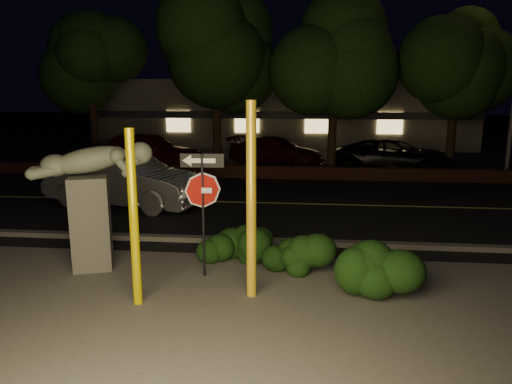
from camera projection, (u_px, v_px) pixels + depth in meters
ground at (268, 185)px, 18.91m from camera, size 90.00×90.00×0.00m
patio at (214, 316)px, 8.22m from camera, size 14.00×6.00×0.02m
road at (260, 203)px, 15.99m from camera, size 80.00×8.00×0.01m
lane_marking at (260, 203)px, 15.99m from camera, size 80.00×0.12×0.00m
curb at (244, 241)px, 12.00m from camera, size 80.00×0.25×0.12m
brick_wall at (270, 172)px, 20.12m from camera, size 40.00×0.35×0.50m
parking_lot at (279, 158)px, 25.71m from camera, size 40.00×12.00×0.01m
building at (286, 110)px, 33.05m from camera, size 22.00×10.20×4.00m
tree_far_a at (89, 46)px, 21.49m from camera, size 4.60×4.60×7.43m
tree_far_b at (215, 28)px, 20.98m from camera, size 5.20×5.20×8.41m
tree_far_c at (335, 35)px, 20.17m from camera, size 4.80×4.80×7.84m
tree_far_d at (459, 42)px, 20.20m from camera, size 4.40×4.40×7.42m
yellow_pole_left at (134, 219)px, 8.36m from camera, size 0.15×0.15×3.07m
yellow_pole_right at (251, 202)px, 8.64m from camera, size 0.17×0.17×3.50m
signpost at (203, 191)px, 9.56m from camera, size 0.84×0.09×2.46m
sculpture at (91, 192)px, 10.07m from camera, size 2.41×1.35×2.61m
hedge_center at (238, 239)px, 10.66m from camera, size 2.02×1.16×1.00m
hedge_right at (297, 253)px, 9.84m from camera, size 1.61×1.12×0.96m
hedge_far_right at (370, 267)px, 8.95m from camera, size 1.72×1.26×1.08m
silver_sedan at (125, 180)px, 15.46m from camera, size 5.30×2.91×1.66m
parked_car_red at (147, 150)px, 22.18m from camera, size 5.19×2.74×1.68m
parked_car_darkred at (276, 151)px, 23.34m from camera, size 4.87×3.12×1.31m
parked_car_dark at (395, 156)px, 21.52m from camera, size 5.45×3.62×1.39m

